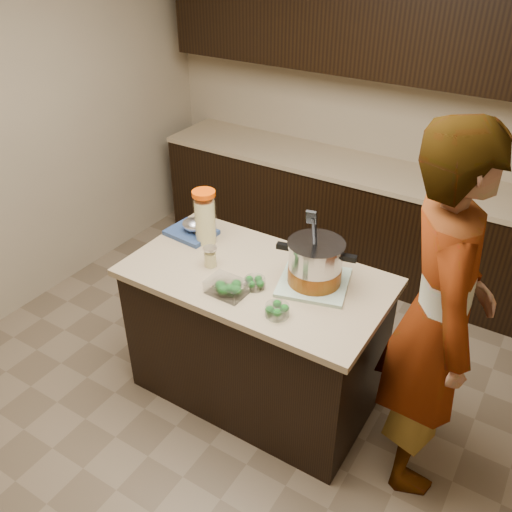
{
  "coord_description": "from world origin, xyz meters",
  "views": [
    {
      "loc": [
        1.31,
        -2.09,
        2.6
      ],
      "look_at": [
        0.0,
        0.0,
        1.02
      ],
      "focal_mm": 38.0,
      "sensor_mm": 36.0,
      "label": 1
    }
  ],
  "objects": [
    {
      "name": "room_shell",
      "position": [
        0.0,
        0.0,
        1.71
      ],
      "size": [
        4.04,
        4.04,
        2.72
      ],
      "color": "tan",
      "rests_on": "ground"
    },
    {
      "name": "back_cabinets",
      "position": [
        0.0,
        1.74,
        0.94
      ],
      "size": [
        3.6,
        0.63,
        2.33
      ],
      "color": "black",
      "rests_on": "ground"
    },
    {
      "name": "dish_towel",
      "position": [
        0.31,
        0.09,
        0.91
      ],
      "size": [
        0.44,
        0.44,
        0.02
      ],
      "primitive_type": "cube",
      "rotation": [
        0.0,
        0.0,
        0.27
      ],
      "color": "#619069",
      "rests_on": "island"
    },
    {
      "name": "person",
      "position": [
        0.98,
        0.03,
        0.98
      ],
      "size": [
        0.71,
        0.84,
        1.96
      ],
      "primitive_type": "imported",
      "rotation": [
        0.0,
        0.0,
        1.97
      ],
      "color": "gray",
      "rests_on": "ground"
    },
    {
      "name": "lemonade_pitcher",
      "position": [
        -0.44,
        0.13,
        1.06
      ],
      "size": [
        0.15,
        0.15,
        0.33
      ],
      "rotation": [
        0.0,
        0.0,
        0.08
      ],
      "color": "#D3C580",
      "rests_on": "island"
    },
    {
      "name": "broccoli_tub_right",
      "position": [
        0.28,
        -0.25,
        0.93
      ],
      "size": [
        0.15,
        0.15,
        0.06
      ],
      "rotation": [
        0.0,
        0.0,
        0.23
      ],
      "color": "silver",
      "rests_on": "island"
    },
    {
      "name": "stock_pot",
      "position": [
        0.31,
        0.09,
        1.02
      ],
      "size": [
        0.42,
        0.36,
        0.43
      ],
      "rotation": [
        0.0,
        0.0,
        0.22
      ],
      "color": "#B7B7BC",
      "rests_on": "dish_towel"
    },
    {
      "name": "blue_tray",
      "position": [
        -0.56,
        0.16,
        0.94
      ],
      "size": [
        0.3,
        0.25,
        0.11
      ],
      "rotation": [
        0.0,
        0.0,
        -0.09
      ],
      "color": "navy",
      "rests_on": "island"
    },
    {
      "name": "broccoli_tub_left",
      "position": [
        0.06,
        -0.11,
        0.92
      ],
      "size": [
        0.14,
        0.14,
        0.05
      ],
      "rotation": [
        0.0,
        0.0,
        -0.3
      ],
      "color": "silver",
      "rests_on": "island"
    },
    {
      "name": "island",
      "position": [
        0.0,
        0.0,
        0.45
      ],
      "size": [
        1.46,
        0.81,
        0.9
      ],
      "color": "black",
      "rests_on": "ground"
    },
    {
      "name": "mason_jar",
      "position": [
        -0.26,
        -0.06,
        0.96
      ],
      "size": [
        0.1,
        0.1,
        0.13
      ],
      "rotation": [
        0.0,
        0.0,
        -0.34
      ],
      "color": "#D3C580",
      "rests_on": "island"
    },
    {
      "name": "broccoli_tub_rect",
      "position": [
        -0.04,
        -0.23,
        0.93
      ],
      "size": [
        0.21,
        0.16,
        0.07
      ],
      "rotation": [
        0.0,
        0.0,
        -0.03
      ],
      "color": "silver",
      "rests_on": "island"
    },
    {
      "name": "ground_plane",
      "position": [
        0.0,
        0.0,
        0.0
      ],
      "size": [
        4.0,
        4.0,
        0.0
      ],
      "primitive_type": "plane",
      "color": "brown",
      "rests_on": "ground"
    }
  ]
}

